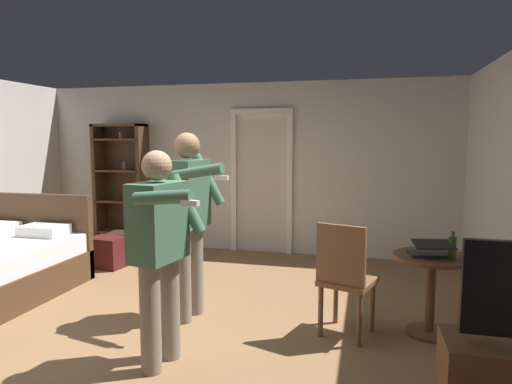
% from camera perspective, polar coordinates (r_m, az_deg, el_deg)
% --- Properties ---
extents(ground_plane, '(6.87, 6.87, 0.00)m').
position_cam_1_polar(ground_plane, '(4.22, -13.91, -17.00)').
color(ground_plane, olive).
extents(wall_back, '(6.48, 0.12, 2.51)m').
position_cam_1_polar(wall_back, '(6.76, -1.87, 3.08)').
color(wall_back, beige).
rests_on(wall_back, ground_plane).
extents(doorway_frame, '(0.93, 0.08, 2.13)m').
position_cam_1_polar(doorway_frame, '(6.61, 0.70, 2.71)').
color(doorway_frame, white).
rests_on(doorway_frame, ground_plane).
extents(bookshelf, '(0.82, 0.32, 1.92)m').
position_cam_1_polar(bookshelf, '(7.32, -16.71, 1.33)').
color(bookshelf, '#4C331E').
rests_on(bookshelf, ground_plane).
extents(side_table, '(0.65, 0.65, 0.70)m').
position_cam_1_polar(side_table, '(4.18, 21.42, -10.55)').
color(side_table, brown).
rests_on(side_table, ground_plane).
extents(laptop, '(0.37, 0.38, 0.15)m').
position_cam_1_polar(laptop, '(4.07, 21.34, -6.96)').
color(laptop, black).
rests_on(laptop, side_table).
extents(bottle_on_table, '(0.06, 0.06, 0.23)m').
position_cam_1_polar(bottle_on_table, '(4.05, 23.74, -6.49)').
color(bottle_on_table, '#2A5617').
rests_on(bottle_on_table, side_table).
extents(wooden_chair, '(0.53, 0.53, 0.99)m').
position_cam_1_polar(wooden_chair, '(3.90, 11.21, -10.36)').
color(wooden_chair, brown).
rests_on(wooden_chair, ground_plane).
extents(person_blue_shirt, '(0.62, 0.66, 1.60)m').
position_cam_1_polar(person_blue_shirt, '(3.35, -12.15, -6.50)').
color(person_blue_shirt, gray).
rests_on(person_blue_shirt, ground_plane).
extents(person_striped_shirt, '(0.65, 0.63, 1.74)m').
position_cam_1_polar(person_striped_shirt, '(4.19, -8.51, -2.57)').
color(person_striped_shirt, gray).
rests_on(person_striped_shirt, ground_plane).
extents(suitcase_dark, '(0.48, 0.38, 0.40)m').
position_cam_1_polar(suitcase_dark, '(6.27, -18.40, -7.30)').
color(suitcase_dark, '#4C1919').
rests_on(suitcase_dark, ground_plane).
extents(suitcase_small, '(0.59, 0.43, 0.37)m').
position_cam_1_polar(suitcase_small, '(6.66, -16.00, -6.54)').
color(suitcase_small, black).
rests_on(suitcase_small, ground_plane).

